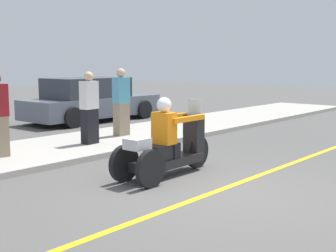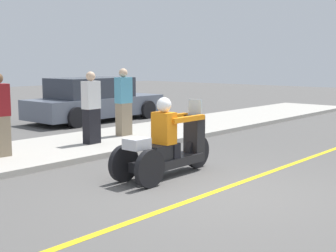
{
  "view_description": "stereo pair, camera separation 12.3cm",
  "coord_description": "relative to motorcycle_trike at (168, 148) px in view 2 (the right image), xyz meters",
  "views": [
    {
      "loc": [
        -5.92,
        -4.0,
        2.01
      ],
      "look_at": [
        0.26,
        1.23,
        0.89
      ],
      "focal_mm": 50.0,
      "sensor_mm": 36.0,
      "label": 1
    },
    {
      "loc": [
        -5.84,
        -4.09,
        2.01
      ],
      "look_at": [
        0.26,
        1.23,
        0.89
      ],
      "focal_mm": 50.0,
      "sensor_mm": 36.0,
      "label": 2
    }
  ],
  "objects": [
    {
      "name": "lane_stripe",
      "position": [
        0.01,
        -1.23,
        -0.5
      ],
      "size": [
        24.0,
        0.12,
        0.01
      ],
      "color": "gold",
      "rests_on": "ground"
    },
    {
      "name": "spectator_mid_group",
      "position": [
        0.83,
        3.07,
        0.42
      ],
      "size": [
        0.41,
        0.26,
        1.67
      ],
      "color": "black",
      "rests_on": "sidewalk_strip"
    },
    {
      "name": "parked_car_lot_far",
      "position": [
        4.21,
        6.99,
        0.19
      ],
      "size": [
        4.87,
        2.02,
        1.47
      ],
      "color": "slate",
      "rests_on": "ground"
    },
    {
      "name": "spectator_end_of_line",
      "position": [
        2.16,
        3.39,
        0.44
      ],
      "size": [
        0.41,
        0.25,
        1.72
      ],
      "color": "gray",
      "rests_on": "sidewalk_strip"
    },
    {
      "name": "motorcycle_trike",
      "position": [
        0.0,
        0.0,
        0.0
      ],
      "size": [
        2.26,
        0.7,
        1.4
      ],
      "color": "black",
      "rests_on": "ground"
    },
    {
      "name": "ground_plane",
      "position": [
        -0.25,
        -1.23,
        -0.51
      ],
      "size": [
        60.0,
        60.0,
        0.0
      ],
      "primitive_type": "plane",
      "color": "#565451"
    },
    {
      "name": "sidewalk_strip",
      "position": [
        -0.25,
        3.37,
        -0.45
      ],
      "size": [
        28.0,
        2.8,
        0.12
      ],
      "color": "#B2ADA3",
      "rests_on": "ground"
    }
  ]
}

